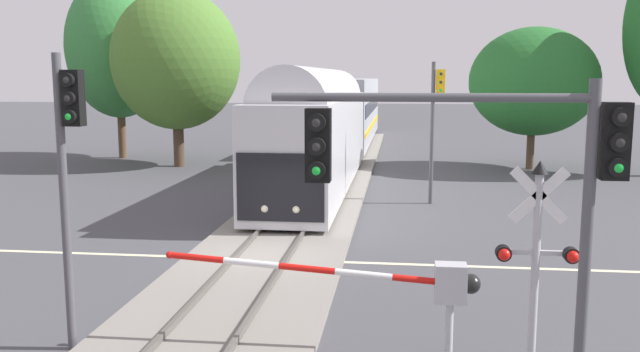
{
  "coord_description": "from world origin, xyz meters",
  "views": [
    {
      "loc": [
        3.7,
        -17.85,
        5.1
      ],
      "look_at": [
        1.19,
        2.71,
        2.0
      ],
      "focal_mm": 37.4,
      "sensor_mm": 36.0,
      "label": 1
    }
  ],
  "objects_px": {
    "crossing_gate_near": "(415,283)",
    "oak_far_right": "(533,82)",
    "commuter_train": "(339,115)",
    "traffic_signal_far_side": "(436,110)",
    "crossing_signal_mast": "(537,247)",
    "traffic_signal_near_right": "(494,175)",
    "oak_behind_train": "(176,60)",
    "traffic_signal_median": "(68,155)",
    "pine_left_background": "(118,47)"
  },
  "relations": [
    {
      "from": "crossing_gate_near",
      "to": "oak_far_right",
      "type": "bearing_deg",
      "value": 75.35
    },
    {
      "from": "traffic_signal_median",
      "to": "traffic_signal_far_side",
      "type": "xyz_separation_m",
      "value": [
        7.32,
        15.58,
        0.1
      ]
    },
    {
      "from": "oak_behind_train",
      "to": "pine_left_background",
      "type": "xyz_separation_m",
      "value": [
        -4.85,
        3.43,
        0.87
      ]
    },
    {
      "from": "traffic_signal_far_side",
      "to": "pine_left_background",
      "type": "relative_size",
      "value": 0.5
    },
    {
      "from": "traffic_signal_median",
      "to": "oak_behind_train",
      "type": "relative_size",
      "value": 0.56
    },
    {
      "from": "traffic_signal_near_right",
      "to": "oak_behind_train",
      "type": "relative_size",
      "value": 0.51
    },
    {
      "from": "crossing_gate_near",
      "to": "oak_behind_train",
      "type": "relative_size",
      "value": 0.58
    },
    {
      "from": "commuter_train",
      "to": "traffic_signal_far_side",
      "type": "relative_size",
      "value": 7.51
    },
    {
      "from": "oak_behind_train",
      "to": "pine_left_background",
      "type": "bearing_deg",
      "value": 144.75
    },
    {
      "from": "traffic_signal_near_right",
      "to": "traffic_signal_median",
      "type": "relative_size",
      "value": 0.92
    },
    {
      "from": "crossing_signal_mast",
      "to": "oak_behind_train",
      "type": "height_order",
      "value": "oak_behind_train"
    },
    {
      "from": "traffic_signal_near_right",
      "to": "traffic_signal_median",
      "type": "bearing_deg",
      "value": 161.59
    },
    {
      "from": "traffic_signal_median",
      "to": "traffic_signal_far_side",
      "type": "height_order",
      "value": "traffic_signal_far_side"
    },
    {
      "from": "traffic_signal_median",
      "to": "oak_behind_train",
      "type": "xyz_separation_m",
      "value": [
        -6.64,
        25.3,
        2.32
      ]
    },
    {
      "from": "traffic_signal_near_right",
      "to": "oak_far_right",
      "type": "relative_size",
      "value": 0.65
    },
    {
      "from": "oak_behind_train",
      "to": "traffic_signal_far_side",
      "type": "bearing_deg",
      "value": -34.85
    },
    {
      "from": "commuter_train",
      "to": "oak_far_right",
      "type": "xyz_separation_m",
      "value": [
        10.83,
        -1.96,
        2.03
      ]
    },
    {
      "from": "commuter_train",
      "to": "crossing_gate_near",
      "type": "relative_size",
      "value": 7.37
    },
    {
      "from": "crossing_gate_near",
      "to": "traffic_signal_near_right",
      "type": "relative_size",
      "value": 1.14
    },
    {
      "from": "commuter_train",
      "to": "oak_behind_train",
      "type": "xyz_separation_m",
      "value": [
        -8.9,
        -3.22,
        3.23
      ]
    },
    {
      "from": "commuter_train",
      "to": "traffic_signal_near_right",
      "type": "bearing_deg",
      "value": -80.96
    },
    {
      "from": "commuter_train",
      "to": "crossing_signal_mast",
      "type": "xyz_separation_m",
      "value": [
        5.98,
        -28.61,
        -0.51
      ]
    },
    {
      "from": "commuter_train",
      "to": "crossing_gate_near",
      "type": "distance_m",
      "value": 28.46
    },
    {
      "from": "traffic_signal_median",
      "to": "oak_far_right",
      "type": "distance_m",
      "value": 29.64
    },
    {
      "from": "crossing_signal_mast",
      "to": "traffic_signal_near_right",
      "type": "relative_size",
      "value": 0.73
    },
    {
      "from": "traffic_signal_far_side",
      "to": "oak_far_right",
      "type": "relative_size",
      "value": 0.73
    },
    {
      "from": "crossing_gate_near",
      "to": "crossing_signal_mast",
      "type": "bearing_deg",
      "value": -13.13
    },
    {
      "from": "oak_behind_train",
      "to": "commuter_train",
      "type": "bearing_deg",
      "value": 19.88
    },
    {
      "from": "traffic_signal_median",
      "to": "oak_far_right",
      "type": "xyz_separation_m",
      "value": [
        13.1,
        26.57,
        1.12
      ]
    },
    {
      "from": "commuter_train",
      "to": "traffic_signal_near_right",
      "type": "relative_size",
      "value": 8.4
    },
    {
      "from": "oak_behind_train",
      "to": "pine_left_background",
      "type": "relative_size",
      "value": 0.88
    },
    {
      "from": "crossing_signal_mast",
      "to": "pine_left_background",
      "type": "xyz_separation_m",
      "value": [
        -19.74,
        28.82,
        4.61
      ]
    },
    {
      "from": "crossing_gate_near",
      "to": "oak_far_right",
      "type": "distance_m",
      "value": 27.28
    },
    {
      "from": "traffic_signal_far_side",
      "to": "traffic_signal_median",
      "type": "bearing_deg",
      "value": -115.17
    },
    {
      "from": "crossing_signal_mast",
      "to": "traffic_signal_far_side",
      "type": "height_order",
      "value": "traffic_signal_far_side"
    },
    {
      "from": "traffic_signal_far_side",
      "to": "traffic_signal_near_right",
      "type": "bearing_deg",
      "value": -90.44
    },
    {
      "from": "crossing_gate_near",
      "to": "traffic_signal_median",
      "type": "xyz_separation_m",
      "value": [
        -6.25,
        -0.38,
        2.27
      ]
    },
    {
      "from": "crossing_gate_near",
      "to": "commuter_train",
      "type": "bearing_deg",
      "value": 98.06
    },
    {
      "from": "commuter_train",
      "to": "traffic_signal_far_side",
      "type": "distance_m",
      "value": 13.93
    },
    {
      "from": "traffic_signal_near_right",
      "to": "oak_far_right",
      "type": "distance_m",
      "value": 29.57
    },
    {
      "from": "crossing_signal_mast",
      "to": "traffic_signal_median",
      "type": "relative_size",
      "value": 0.68
    },
    {
      "from": "commuter_train",
      "to": "oak_far_right",
      "type": "relative_size",
      "value": 5.48
    },
    {
      "from": "pine_left_background",
      "to": "traffic_signal_far_side",
      "type": "bearing_deg",
      "value": -34.96
    },
    {
      "from": "crossing_signal_mast",
      "to": "traffic_signal_near_right",
      "type": "xyz_separation_m",
      "value": [
        -1.07,
        -2.3,
        1.54
      ]
    },
    {
      "from": "crossing_signal_mast",
      "to": "traffic_signal_far_side",
      "type": "bearing_deg",
      "value": 93.38
    },
    {
      "from": "crossing_signal_mast",
      "to": "traffic_signal_far_side",
      "type": "relative_size",
      "value": 0.66
    },
    {
      "from": "traffic_signal_median",
      "to": "traffic_signal_far_side",
      "type": "relative_size",
      "value": 0.97
    },
    {
      "from": "crossing_gate_near",
      "to": "traffic_signal_far_side",
      "type": "bearing_deg",
      "value": 85.97
    },
    {
      "from": "oak_behind_train",
      "to": "pine_left_background",
      "type": "height_order",
      "value": "pine_left_background"
    },
    {
      "from": "traffic_signal_median",
      "to": "pine_left_background",
      "type": "height_order",
      "value": "pine_left_background"
    }
  ]
}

